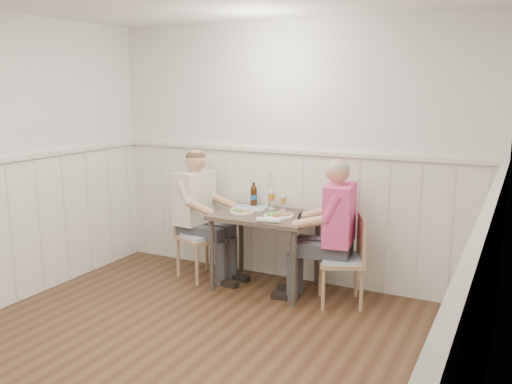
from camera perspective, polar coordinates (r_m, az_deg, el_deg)
ground_plane at (r=3.98m, az=-10.17°, el=-18.61°), size 4.50×4.50×0.00m
room_shell at (r=3.49m, az=-11.02°, el=3.63°), size 4.04×4.54×2.60m
wainscot at (r=4.22m, az=-4.87°, el=-6.47°), size 4.00×4.49×1.34m
dining_table at (r=5.24m, az=0.99°, el=-3.37°), size 0.96×0.70×0.75m
chair_right at (r=4.99m, az=9.54°, el=-6.71°), size 0.52×0.52×0.83m
chair_left at (r=5.65m, az=-6.07°, el=-4.13°), size 0.55×0.55×0.89m
man_in_pink at (r=4.98m, az=8.24°, el=-5.25°), size 0.67×0.46×1.35m
diner_cream at (r=5.66m, az=-6.12°, el=-3.23°), size 0.66×0.46×1.36m
plate_man at (r=5.10m, az=2.30°, el=-2.39°), size 0.28×0.28×0.07m
plate_diner at (r=5.27m, az=-1.59°, el=-2.00°), size 0.23×0.23×0.06m
beer_glass_a at (r=5.33m, az=2.89°, el=-0.86°), size 0.06×0.06×0.16m
beer_glass_b at (r=5.40m, az=1.63°, el=-0.44°), size 0.08×0.08×0.19m
beer_bottle at (r=5.54m, az=-0.24°, el=-0.37°), size 0.07×0.07×0.25m
rolled_napkin at (r=4.88m, az=1.34°, el=-2.98°), size 0.22×0.09×0.05m
grass_vase at (r=5.51m, az=1.17°, el=0.22°), size 0.04×0.04×0.38m
gingham_mat at (r=5.47m, az=-0.65°, el=-1.66°), size 0.37×0.31×0.01m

